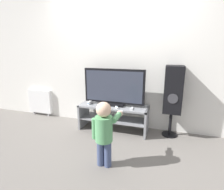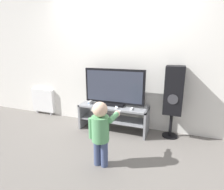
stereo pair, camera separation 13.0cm
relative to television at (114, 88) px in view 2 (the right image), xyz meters
The scene contains 10 objects.
ground_plane 0.83m from the television, 90.00° to the right, with size 16.00×16.00×0.00m, color slate.
wall_back 0.58m from the television, 90.00° to the left, with size 10.00×0.06×2.60m.
tv_stand 0.48m from the television, 90.00° to the right, with size 1.24×0.43×0.47m.
television is the anchor object (origin of this frame).
game_console 0.54m from the television, behind, with size 0.04×0.16×0.05m.
remote_primary 0.49m from the television, 18.62° to the right, with size 0.04×0.13×0.03m.
remote_secondary 0.35m from the television, 54.70° to the right, with size 0.09×0.13×0.03m.
child 1.10m from the television, 78.81° to the right, with size 0.32×0.48×0.84m.
speaker_tower 1.00m from the television, ahead, with size 0.29×0.32×1.20m.
radiator 1.87m from the television, behind, with size 0.57×0.08×0.58m.
Camera 2 is at (1.02, -2.60, 1.43)m, focal length 28.00 mm.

